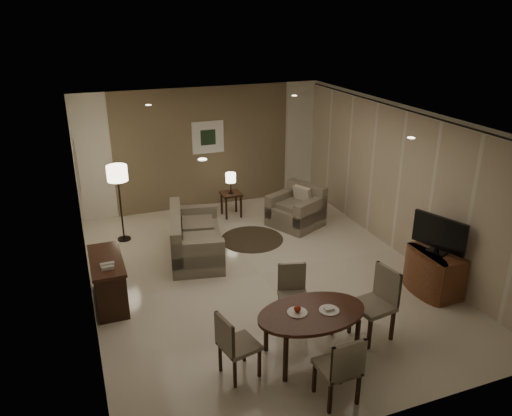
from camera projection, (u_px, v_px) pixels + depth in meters
name	position (u px, v px, depth m)	size (l,w,h in m)	color
room_shell	(252.00, 193.00, 8.43)	(5.50, 7.00, 2.70)	beige
taupe_accent	(204.00, 148.00, 11.10)	(3.96, 0.03, 2.70)	#736047
curtain_wall	(399.00, 183.00, 8.97)	(0.08, 6.70, 2.58)	beige
curtain_rod	(407.00, 110.00, 8.48)	(0.03, 0.03, 6.80)	black
art_back_frame	(208.00, 137.00, 11.02)	(0.72, 0.03, 0.72)	silver
art_back_canvas	(208.00, 137.00, 11.01)	(0.34, 0.01, 0.34)	black
art_left_frame	(76.00, 168.00, 8.04)	(0.03, 0.60, 0.80)	silver
art_left_canvas	(77.00, 168.00, 8.04)	(0.01, 0.46, 0.64)	gray
downlight_nl	(202.00, 159.00, 5.56)	(0.10, 0.10, 0.01)	white
downlight_nr	(411.00, 138.00, 6.48)	(0.10, 0.10, 0.01)	white
downlight_fl	(148.00, 105.00, 8.68)	(0.10, 0.10, 0.01)	white
downlight_fr	(294.00, 96.00, 9.60)	(0.10, 0.10, 0.01)	white
console_desk	(109.00, 281.00, 7.62)	(0.48, 1.20, 0.75)	#402514
telephone	(107.00, 265.00, 7.20)	(0.20, 0.14, 0.09)	white
tv_cabinet	(434.00, 272.00, 7.94)	(0.48, 0.90, 0.70)	brown
flat_tv	(439.00, 234.00, 7.68)	(0.06, 0.88, 0.60)	black
dining_table	(311.00, 334.00, 6.44)	(1.44, 0.90, 0.67)	#402514
chair_near	(337.00, 366.00, 5.69)	(0.44, 0.44, 0.92)	gray
chair_far	(294.00, 297.00, 7.08)	(0.42, 0.42, 0.87)	gray
chair_left	(239.00, 344.00, 6.08)	(0.43, 0.43, 0.88)	gray
chair_right	(373.00, 305.00, 6.77)	(0.49, 0.49, 1.01)	gray
plate_a	(297.00, 312.00, 6.29)	(0.26, 0.26, 0.02)	white
plate_b	(329.00, 310.00, 6.34)	(0.26, 0.26, 0.02)	white
fruit_apple	(297.00, 309.00, 6.27)	(0.09, 0.09, 0.09)	#AC2A13
napkin	(329.00, 309.00, 6.33)	(0.12, 0.08, 0.03)	white
round_rug	(252.00, 239.00, 9.86)	(1.24, 1.24, 0.01)	#3D3322
sofa	(196.00, 234.00, 9.09)	(0.89, 1.78, 0.84)	gray
armchair	(296.00, 207.00, 10.35)	(0.95, 0.89, 0.84)	gray
side_table	(231.00, 204.00, 10.90)	(0.42, 0.42, 0.53)	black
table_lamp	(231.00, 182.00, 10.70)	(0.22, 0.22, 0.50)	#FFEAC1
floor_lamp	(120.00, 204.00, 9.57)	(0.39, 0.39, 1.52)	#FFE5B7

